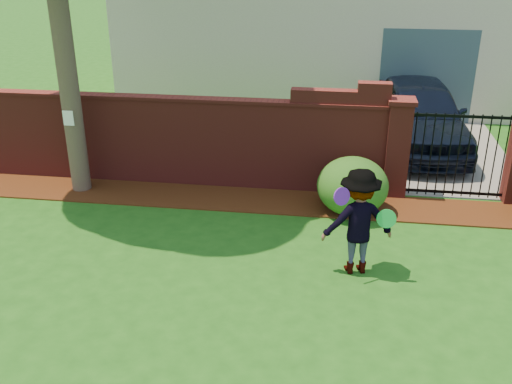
# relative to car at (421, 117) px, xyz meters

# --- Properties ---
(ground) EXTENTS (80.00, 80.00, 0.01)m
(ground) POSITION_rel_car_xyz_m (-3.14, -6.66, -0.79)
(ground) COLOR #1C4F13
(ground) RESTS_ON ground
(mulch_bed) EXTENTS (11.10, 1.08, 0.03)m
(mulch_bed) POSITION_rel_car_xyz_m (-4.09, -3.32, -0.77)
(mulch_bed) COLOR #39190A
(mulch_bed) RESTS_ON ground
(brick_wall) EXTENTS (8.70, 0.31, 2.16)m
(brick_wall) POSITION_rel_car_xyz_m (-5.15, -2.66, 0.14)
(brick_wall) COLOR maroon
(brick_wall) RESTS_ON ground
(pillar_left) EXTENTS (0.50, 0.50, 1.88)m
(pillar_left) POSITION_rel_car_xyz_m (-0.74, -2.66, 0.17)
(pillar_left) COLOR maroon
(pillar_left) RESTS_ON ground
(iron_gate) EXTENTS (1.78, 0.03, 1.60)m
(iron_gate) POSITION_rel_car_xyz_m (0.36, -2.66, 0.06)
(iron_gate) COLOR black
(iron_gate) RESTS_ON ground
(driveway) EXTENTS (3.20, 8.00, 0.01)m
(driveway) POSITION_rel_car_xyz_m (0.36, 1.34, -0.78)
(driveway) COLOR slate
(driveway) RESTS_ON ground
(car) EXTENTS (2.20, 4.76, 1.58)m
(car) POSITION_rel_car_xyz_m (0.00, 0.00, 0.00)
(car) COLOR black
(car) RESTS_ON ground
(paper_notice) EXTENTS (0.20, 0.01, 0.28)m
(paper_notice) POSITION_rel_car_xyz_m (-6.74, -3.45, 0.71)
(paper_notice) COLOR white
(paper_notice) RESTS_ON tree
(shrub_left) EXTENTS (1.26, 1.26, 1.03)m
(shrub_left) POSITION_rel_car_xyz_m (-1.54, -3.56, -0.28)
(shrub_left) COLOR #184E17
(shrub_left) RESTS_ON ground
(man) EXTENTS (1.15, 0.82, 1.60)m
(man) POSITION_rel_car_xyz_m (-1.49, -5.57, 0.01)
(man) COLOR gray
(man) RESTS_ON ground
(frisbee_purple) EXTENTS (0.25, 0.21, 0.25)m
(frisbee_purple) POSITION_rel_car_xyz_m (-1.76, -5.85, 0.53)
(frisbee_purple) COLOR purple
(frisbee_purple) RESTS_ON man
(frisbee_green) EXTENTS (0.27, 0.08, 0.27)m
(frisbee_green) POSITION_rel_car_xyz_m (-1.13, -5.75, 0.19)
(frisbee_green) COLOR green
(frisbee_green) RESTS_ON man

